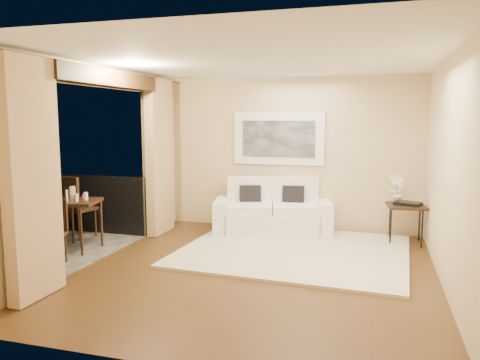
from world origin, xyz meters
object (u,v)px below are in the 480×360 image
at_px(side_table, 406,208).
at_px(sofa, 273,214).
at_px(ice_bucket, 71,192).
at_px(orchid, 397,189).
at_px(balcony_chair_far, 73,202).
at_px(bistro_table, 76,206).
at_px(balcony_chair_near, 51,227).

bearing_deg(side_table, sofa, 177.64).
bearing_deg(ice_bucket, side_table, 18.27).
xyz_separation_m(side_table, orchid, (-0.15, 0.11, 0.29)).
relative_size(sofa, balcony_chair_far, 2.02).
height_order(side_table, balcony_chair_far, balcony_chair_far).
bearing_deg(ice_bucket, bistro_table, -34.93).
bearing_deg(ice_bucket, balcony_chair_near, -71.53).
relative_size(side_table, balcony_chair_near, 0.71).
height_order(sofa, balcony_chair_far, balcony_chair_far).
bearing_deg(ice_bucket, orchid, 19.92).
xyz_separation_m(balcony_chair_far, ice_bucket, (0.27, -0.42, 0.25)).
xyz_separation_m(balcony_chair_far, balcony_chair_near, (0.54, -1.24, -0.10)).
bearing_deg(balcony_chair_far, bistro_table, 140.69).
bearing_deg(ice_bucket, balcony_chair_far, 122.31).
xyz_separation_m(sofa, side_table, (2.18, -0.09, 0.23)).
bearing_deg(balcony_chair_near, sofa, 29.83).
relative_size(bistro_table, balcony_chair_far, 0.74).
bearing_deg(side_table, ice_bucket, -161.73).
distance_m(sofa, bistro_table, 3.23).
relative_size(side_table, ice_bucket, 3.16).
height_order(side_table, ice_bucket, ice_bucket).
bearing_deg(sofa, orchid, -11.50).
relative_size(sofa, ice_bucket, 10.56).
bearing_deg(sofa, balcony_chair_far, -168.83).
height_order(orchid, balcony_chair_far, orchid).
bearing_deg(orchid, sofa, -179.50).
distance_m(side_table, balcony_chair_far, 5.38).
bearing_deg(balcony_chair_far, ice_bucket, 134.09).
xyz_separation_m(side_table, bistro_table, (-4.80, -1.76, 0.11)).
xyz_separation_m(bistro_table, ice_bucket, (-0.17, 0.12, 0.18)).
distance_m(side_table, orchid, 0.34).
height_order(side_table, bistro_table, bistro_table).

